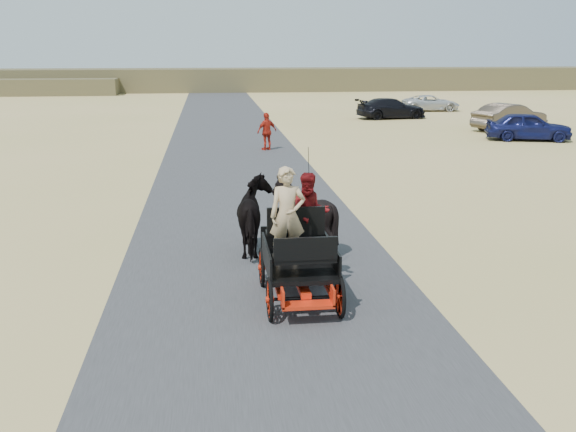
{
  "coord_description": "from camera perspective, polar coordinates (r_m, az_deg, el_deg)",
  "views": [
    {
      "loc": [
        -1.01,
        -9.36,
        4.59
      ],
      "look_at": [
        0.57,
        3.43,
        1.2
      ],
      "focal_mm": 40.0,
      "sensor_mm": 36.0,
      "label": 1
    }
  ],
  "objects": [
    {
      "name": "pedestrian",
      "position": [
        29.69,
        -1.88,
        7.52
      ],
      "size": [
        1.09,
        0.84,
        1.73
      ],
      "primitive_type": "imported",
      "rotation": [
        0.0,
        0.0,
        3.62
      ],
      "color": "#B32214",
      "rests_on": "ground"
    },
    {
      "name": "passenger_woman",
      "position": [
        12.32,
        1.95,
        0.25
      ],
      "size": [
        0.77,
        0.6,
        1.58
      ],
      "primitive_type": "imported",
      "color": "#660C0F",
      "rests_on": "carriage"
    },
    {
      "name": "car_b",
      "position": [
        39.06,
        19.1,
        8.32
      ],
      "size": [
        4.88,
        3.31,
        1.52
      ],
      "primitive_type": "imported",
      "rotation": [
        0.0,
        0.0,
        1.98
      ],
      "color": "brown",
      "rests_on": "ground"
    },
    {
      "name": "carriage",
      "position": [
        12.06,
        0.93,
        -5.79
      ],
      "size": [
        1.3,
        2.4,
        0.72
      ],
      "primitive_type": null,
      "color": "black",
      "rests_on": "ground"
    },
    {
      "name": "horse_right",
      "position": [
        14.82,
        1.45,
        0.12
      ],
      "size": [
        1.37,
        1.54,
        1.7
      ],
      "primitive_type": "imported",
      "rotation": [
        0.0,
        0.0,
        3.14
      ],
      "color": "black",
      "rests_on": "ground"
    },
    {
      "name": "ground",
      "position": [
        10.47,
        -0.8,
        -11.26
      ],
      "size": [
        140.0,
        140.0,
        0.0
      ],
      "primitive_type": "plane",
      "color": "tan"
    },
    {
      "name": "car_c",
      "position": [
        43.77,
        9.17,
        9.43
      ],
      "size": [
        4.84,
        2.45,
        1.35
      ],
      "primitive_type": "imported",
      "rotation": [
        0.0,
        0.0,
        1.7
      ],
      "color": "black",
      "rests_on": "ground"
    },
    {
      "name": "ridge_far",
      "position": [
        71.44,
        -6.33,
        11.94
      ],
      "size": [
        140.0,
        6.0,
        2.4
      ],
      "primitive_type": "cube",
      "color": "brown",
      "rests_on": "ground"
    },
    {
      "name": "car_a",
      "position": [
        35.11,
        20.6,
        7.47
      ],
      "size": [
        4.47,
        2.73,
        1.42
      ],
      "primitive_type": "imported",
      "rotation": [
        0.0,
        0.0,
        1.3
      ],
      "color": "navy",
      "rests_on": "ground"
    },
    {
      "name": "road",
      "position": [
        10.47,
        -0.8,
        -11.23
      ],
      "size": [
        6.0,
        140.0,
        0.01
      ],
      "primitive_type": "cube",
      "color": "#38383A",
      "rests_on": "ground"
    },
    {
      "name": "car_d",
      "position": [
        49.68,
        12.58,
        9.77
      ],
      "size": [
        4.32,
        2.19,
        1.17
      ],
      "primitive_type": "imported",
      "rotation": [
        0.0,
        0.0,
        1.51
      ],
      "color": "silver",
      "rests_on": "ground"
    },
    {
      "name": "driver_man",
      "position": [
        11.7,
        -0.05,
        0.04
      ],
      "size": [
        0.66,
        0.43,
        1.8
      ],
      "primitive_type": "imported",
      "color": "tan",
      "rests_on": "carriage"
    },
    {
      "name": "horse_left",
      "position": [
        14.7,
        -2.79,
        -0.01
      ],
      "size": [
        0.91,
        2.01,
        1.7
      ],
      "primitive_type": "imported",
      "rotation": [
        0.0,
        0.0,
        3.14
      ],
      "color": "black",
      "rests_on": "ground"
    }
  ]
}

